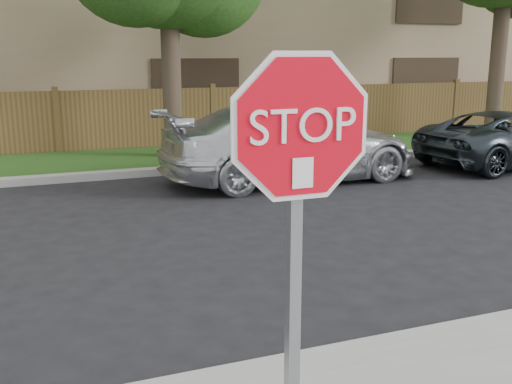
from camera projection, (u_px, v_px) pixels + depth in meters
name	position (u px, v px, depth m)	size (l,w,h in m)	color
far_curb	(70.00, 178.00, 11.93)	(70.00, 0.30, 0.15)	gray
grass_strip	(64.00, 164.00, 13.43)	(70.00, 3.00, 0.12)	#1E4714
fence	(57.00, 124.00, 14.71)	(70.00, 0.12, 1.60)	#4E371B
apartment_building	(40.00, 20.00, 19.18)	(35.20, 9.20, 7.20)	#9B8260
stop_sign	(299.00, 191.00, 2.95)	(1.01, 0.13, 2.55)	gray
sedan_right	(290.00, 143.00, 11.84)	(2.11, 5.19, 1.51)	silver
sedan_far_right	(510.00, 138.00, 13.54)	(2.04, 4.42, 1.23)	#2E373E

